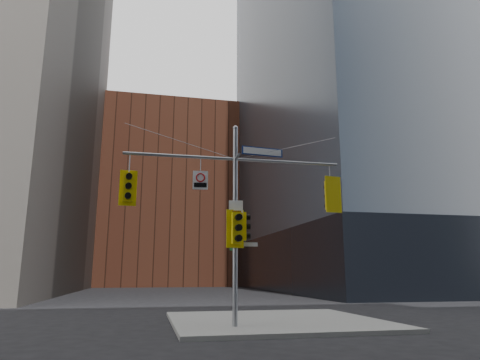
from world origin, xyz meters
name	(u,v)px	position (x,y,z in m)	size (l,w,h in m)	color
ground	(249,340)	(0.00, 0.00, 0.00)	(160.00, 160.00, 0.00)	black
sidewalk_corner	(275,321)	(2.00, 4.00, 0.07)	(8.00, 8.00, 0.15)	gray
podium_ne	(420,263)	(28.00, 32.00, 3.00)	(36.40, 36.40, 6.00)	black
brick_midrise	(168,199)	(0.00, 58.00, 14.00)	(26.00, 20.00, 28.00)	brown
signal_assembly	(235,202)	(0.00, 1.99, 4.42)	(8.00, 0.80, 7.30)	gray
traffic_light_west_arm	(128,187)	(-3.75, 2.01, 4.80)	(0.60, 0.49, 1.25)	yellow
traffic_light_east_arm	(331,195)	(3.69, 1.99, 4.80)	(0.66, 0.56, 1.38)	yellow
traffic_light_pole_side	(244,226)	(0.32, 1.99, 3.54)	(0.41, 0.35, 0.99)	yellow
traffic_light_pole_front	(237,228)	(0.00, 1.73, 3.44)	(0.64, 0.54, 1.34)	yellow
street_sign_blade	(262,152)	(1.03, 2.00, 6.35)	(1.61, 0.23, 0.31)	navy
regulatory_sign_arm	(200,180)	(-1.28, 1.97, 5.17)	(0.54, 0.10, 0.67)	silver
regulatory_sign_pole	(236,210)	(0.00, 1.88, 4.10)	(0.50, 0.09, 0.66)	silver
street_blade_ew	(248,244)	(0.45, 2.00, 2.91)	(0.72, 0.11, 0.14)	silver
street_blade_ns	(233,248)	(0.00, 2.45, 2.80)	(0.07, 0.77, 0.15)	#145926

